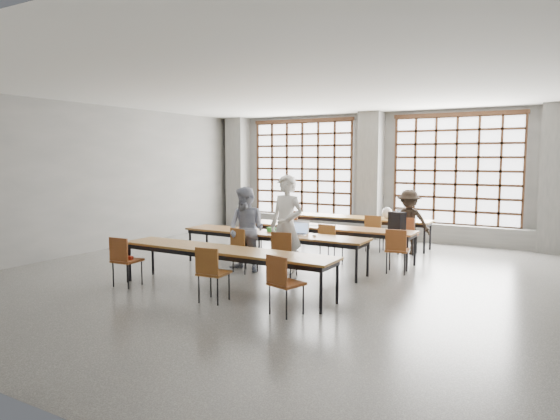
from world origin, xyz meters
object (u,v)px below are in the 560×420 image
object	(u,v)px
mouse	(314,236)
phone	(278,234)
chair_near_left	(124,256)
chair_near_right	(283,279)
chair_front_left	(242,245)
desk_row_d	(224,253)
desk_row_b	(325,229)
student_female	(247,230)
chair_back_right	(407,232)
student_male	(286,226)
plastic_bag	(387,213)
green_box	(273,230)
chair_mid_left	(250,233)
red_pouch	(127,258)
chair_mid_centre	(330,240)
laptop_back	(405,217)
chair_front_right	(284,250)
chair_near_mid	(211,269)
desk_row_c	(273,236)
chair_back_left	(293,223)
backpack	(397,222)
student_back	(409,222)
desk_row_a	(352,219)
chair_back_mid	(374,229)
laptop_front	(299,231)

from	to	relation	value
mouse	phone	distance (m)	0.77
chair_near_left	chair_near_right	size ratio (longest dim) A/B	1.00
chair_front_left	desk_row_d	bearing A→B (deg)	-67.65
chair_front_left	desk_row_b	bearing A→B (deg)	67.73
desk_row_d	student_female	xyz separation A→B (m)	(-0.52, 1.44, 0.17)
chair_back_right	desk_row_b	bearing A→B (deg)	-136.60
student_male	plastic_bag	size ratio (longest dim) A/B	6.73
desk_row_d	green_box	size ratio (longest dim) A/B	16.00
chair_mid_left	chair_near_right	xyz separation A→B (m)	(2.78, -3.34, 0.00)
plastic_bag	red_pouch	size ratio (longest dim) A/B	1.43
student_female	plastic_bag	distance (m)	4.25
chair_mid_left	chair_mid_centre	distance (m)	1.99
chair_mid_left	green_box	size ratio (longest dim) A/B	3.52
chair_mid_left	laptop_back	distance (m)	3.89
chair_front_right	chair_near_left	distance (m)	2.85
chair_near_mid	student_female	size ratio (longest dim) A/B	0.53
red_pouch	chair_front_left	bearing A→B (deg)	57.97
chair_back_right	chair_near_mid	world-z (taller)	same
desk_row_c	plastic_bag	distance (m)	3.68
desk_row_d	chair_near_left	size ratio (longest dim) A/B	4.55
chair_back_left	phone	world-z (taller)	chair_back_left
chair_back_left	chair_near_right	size ratio (longest dim) A/B	1.00
chair_mid_centre	backpack	bearing A→B (deg)	29.35
chair_back_left	chair_near_right	world-z (taller)	same
plastic_bag	student_female	bearing A→B (deg)	-111.51
desk_row_d	phone	distance (m)	1.84
plastic_bag	chair_near_right	bearing A→B (deg)	-85.80
chair_back_right	chair_mid_centre	world-z (taller)	same
chair_front_right	plastic_bag	size ratio (longest dim) A/B	3.08
chair_mid_left	student_female	distance (m)	1.53
student_back	backpack	world-z (taller)	student_back
laptop_back	mouse	world-z (taller)	laptop_back
desk_row_b	chair_back_left	size ratio (longest dim) A/B	4.55
red_pouch	student_female	bearing A→B (deg)	59.26
chair_near_right	green_box	world-z (taller)	chair_near_right
chair_mid_left	red_pouch	distance (m)	3.29
desk_row_a	student_male	size ratio (longest dim) A/B	2.08
chair_near_mid	desk_row_b	bearing A→B (deg)	88.73
chair_near_mid	student_female	bearing A→B (deg)	109.40
desk_row_a	student_female	distance (m)	3.96
chair_front_left	chair_front_right	size ratio (longest dim) A/B	1.00
chair_near_right	backpack	bearing A→B (deg)	84.08
chair_mid_left	backpack	xyz separation A→B (m)	(3.19, 0.68, 0.39)
chair_near_mid	student_male	distance (m)	2.11
mouse	chair_back_mid	bearing A→B (deg)	85.63
chair_back_mid	chair_near_left	bearing A→B (deg)	-116.31
chair_back_right	laptop_front	distance (m)	3.02
chair_back_left	chair_near_mid	distance (m)	5.53
chair_back_right	backpack	world-z (taller)	backpack
student_female	phone	xyz separation A→B (m)	(0.48, 0.40, -0.10)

